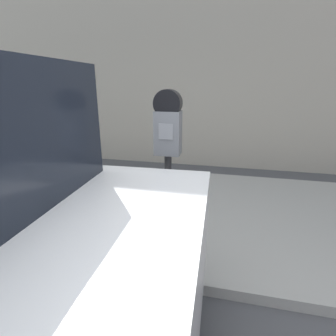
% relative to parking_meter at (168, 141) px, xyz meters
% --- Properties ---
extents(sidewalk, '(24.00, 2.80, 0.10)m').
position_rel_parking_meter_xyz_m(sidewalk, '(-0.57, 1.15, -1.17)').
color(sidewalk, '#ADAAA3').
rests_on(sidewalk, ground_plane).
extents(building_facade, '(24.00, 0.30, 5.76)m').
position_rel_parking_meter_xyz_m(building_facade, '(-0.57, 3.48, 1.66)').
color(building_facade, beige).
rests_on(building_facade, ground_plane).
extents(parking_meter, '(0.21, 0.15, 1.51)m').
position_rel_parking_meter_xyz_m(parking_meter, '(0.00, 0.00, 0.00)').
color(parking_meter, '#2D2D30').
rests_on(parking_meter, sidewalk).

